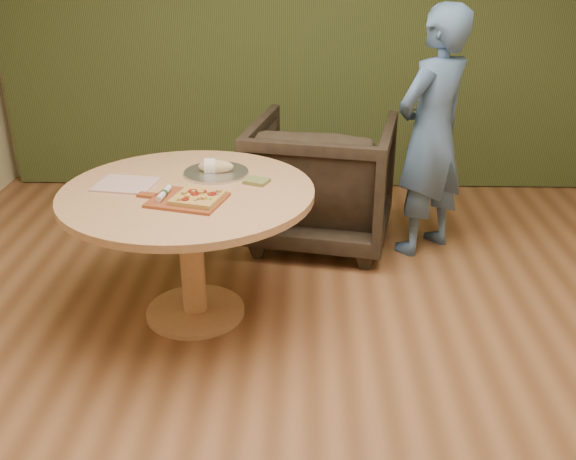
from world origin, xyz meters
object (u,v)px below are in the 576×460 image
at_px(pedestal_table, 189,214).
at_px(cutlery_roll, 164,193).
at_px(armchair, 322,175).
at_px(pizza_paddle, 186,200).
at_px(bread_roll, 214,166).
at_px(person_standing, 431,134).
at_px(serving_tray, 216,173).
at_px(flatbread_pizza, 198,197).

relative_size(pedestal_table, cutlery_roll, 6.61).
bearing_deg(armchair, pizza_paddle, 70.11).
bearing_deg(armchair, cutlery_roll, 65.63).
bearing_deg(pizza_paddle, cutlery_roll, -178.89).
bearing_deg(bread_roll, cutlery_roll, -118.73).
xyz_separation_m(cutlery_roll, person_standing, (1.50, 1.01, 0.02)).
xyz_separation_m(serving_tray, armchair, (0.60, 0.77, -0.29)).
bearing_deg(person_standing, pizza_paddle, -3.88).
distance_m(cutlery_roll, armchair, 1.43).
relative_size(pizza_paddle, person_standing, 0.30).
bearing_deg(cutlery_roll, armchair, 61.10).
bearing_deg(pedestal_table, flatbread_pizza, -64.50).
xyz_separation_m(pizza_paddle, cutlery_roll, (-0.11, 0.03, 0.02)).
bearing_deg(bread_roll, flatbread_pizza, -93.87).
height_order(pedestal_table, flatbread_pizza, flatbread_pizza).
height_order(pedestal_table, serving_tray, serving_tray).
distance_m(cutlery_roll, person_standing, 1.81).
height_order(pedestal_table, armchair, armchair).
bearing_deg(bread_roll, person_standing, 26.41).
relative_size(pedestal_table, armchair, 1.40).
height_order(pedestal_table, cutlery_roll, cutlery_roll).
distance_m(serving_tray, armchair, 1.02).
xyz_separation_m(cutlery_roll, serving_tray, (0.21, 0.37, -0.02)).
xyz_separation_m(pizza_paddle, serving_tray, (0.10, 0.40, -0.00)).
xyz_separation_m(pedestal_table, flatbread_pizza, (0.08, -0.18, 0.17)).
xyz_separation_m(flatbread_pizza, bread_roll, (0.03, 0.41, 0.02)).
height_order(pizza_paddle, flatbread_pizza, flatbread_pizza).
bearing_deg(flatbread_pizza, person_standing, 38.60).
bearing_deg(bread_roll, pedestal_table, -115.31).
height_order(pizza_paddle, bread_roll, bread_roll).
relative_size(pizza_paddle, armchair, 0.50).
distance_m(pedestal_table, bread_roll, 0.32).
xyz_separation_m(pedestal_table, cutlery_roll, (-0.09, -0.13, 0.17)).
distance_m(pizza_paddle, bread_roll, 0.41).
relative_size(cutlery_roll, armchair, 0.21).
bearing_deg(cutlery_roll, serving_tray, 66.86).
relative_size(serving_tray, armchair, 0.38).
xyz_separation_m(cutlery_roll, armchair, (0.81, 1.14, -0.31)).
distance_m(pizza_paddle, armchair, 1.39).
height_order(pizza_paddle, cutlery_roll, cutlery_roll).
xyz_separation_m(pizza_paddle, bread_roll, (0.09, 0.40, 0.04)).
bearing_deg(armchair, flatbread_pizza, 72.79).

